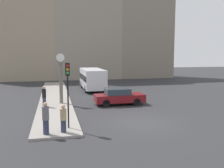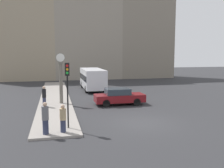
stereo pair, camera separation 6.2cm
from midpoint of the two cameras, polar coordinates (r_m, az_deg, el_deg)
name	(u,v)px [view 1 (the left image)]	position (r m, az deg, el deg)	size (l,w,h in m)	color
ground_plane	(143,123)	(16.90, 7.03, -8.79)	(120.00, 120.00, 0.00)	#2D2D30
sidewalk_corner	(55,97)	(26.76, -12.97, -2.89)	(2.90, 26.26, 0.14)	gray
building_row	(88,34)	(45.71, -5.65, 11.22)	(32.26, 5.00, 17.82)	gray
sedan_car	(119,96)	(22.39, 1.52, -2.87)	(4.44, 1.76, 1.47)	maroon
bus_distant	(92,78)	(31.42, -4.58, 1.38)	(2.44, 7.09, 2.63)	silver
traffic_light_near	(68,82)	(14.89, -10.21, 0.51)	(0.26, 0.24, 3.91)	black
street_clock	(61,79)	(22.66, -11.69, 1.20)	(0.80, 0.40, 4.48)	#666056
pedestrian_black_jacket	(44,96)	(21.67, -15.33, -2.72)	(0.34, 0.34, 1.73)	#2D334C
pedestrian_tan_coat	(63,118)	(14.51, -11.19, -7.74)	(0.36, 0.36, 1.59)	#2D334C
pedestrian_grey_jacket	(46,118)	(14.33, -15.04, -7.59)	(0.38, 0.38, 1.80)	#2D334C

